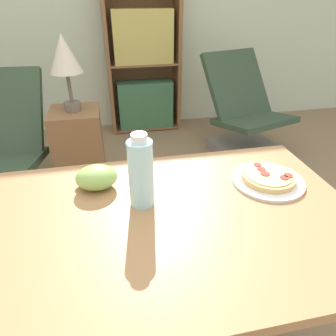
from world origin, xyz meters
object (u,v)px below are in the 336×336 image
Objects in this scene: table_lamp at (64,58)px; lounge_chair_near at (4,163)px; pizza_on_plate at (268,178)px; bookshelf at (144,69)px; lounge_chair_far at (245,123)px; side_table at (80,152)px; drink_bottle at (141,173)px; grape_bunch at (97,178)px.

lounge_chair_near is at bearing -179.52° from table_lamp.
bookshelf reaches higher than pizza_on_plate.
side_table is at bearing 176.30° from lounge_chair_far.
bookshelf is at bearing 120.34° from lounge_chair_far.
lounge_chair_far is 1.65m from table_lamp.
table_lamp is (0.54, 0.00, 0.70)m from lounge_chair_near.
bookshelf is 1.32m from table_lamp.
drink_bottle is 2.07m from lounge_chair_far.
drink_bottle is 0.17× the size of bookshelf.
side_table is at bearing -119.87° from bookshelf.
lounge_chair_far reaches higher than pizza_on_plate.
grape_bunch is 1.28m from side_table.
bookshelf is (0.32, 2.39, -0.23)m from drink_bottle.
lounge_chair_far reaches higher than grape_bunch.
bookshelf reaches higher than side_table.
bookshelf is (1.17, 1.11, 0.36)m from lounge_chair_near.
grape_bunch reaches higher than pizza_on_plate.
bookshelf is (-0.14, 2.36, -0.13)m from pizza_on_plate.
grape_bunch is 0.16× the size of lounge_chair_near.
drink_bottle is 0.38× the size of side_table.
lounge_chair_far is at bearing -42.93° from bookshelf.
lounge_chair_far is (1.14, 1.62, -0.59)m from drink_bottle.
lounge_chair_far is at bearing 66.56° from pizza_on_plate.
grape_bunch is 0.23× the size of side_table.
bookshelf is at bearing 48.73° from lounge_chair_near.
grape_bunch is at bearing -53.11° from lounge_chair_near.
grape_bunch is at bearing -101.44° from bookshelf.
lounge_chair_far is at bearing 13.03° from table_lamp.
grape_bunch is 2.05m from lounge_chair_far.
side_table is (-0.63, -1.11, -0.32)m from bookshelf.
table_lamp is (-1.46, -0.34, 0.70)m from lounge_chair_far.
lounge_chair_near and lounge_chair_far have the same top height.
table_lamp reaches higher than lounge_chair_near.
bookshelf is 2.20× the size of side_table.
lounge_chair_far is 1.83× the size of table_lamp.
lounge_chair_near is at bearing 136.41° from pizza_on_plate.
table_lamp is at bearing 103.80° from drink_bottle.
table_lamp is at bearing 98.52° from grape_bunch.
lounge_chair_near is 1.65m from bookshelf.
lounge_chair_near is 0.88m from table_lamp.
bookshelf is 1.32m from side_table.
drink_bottle reaches higher than lounge_chair_near.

